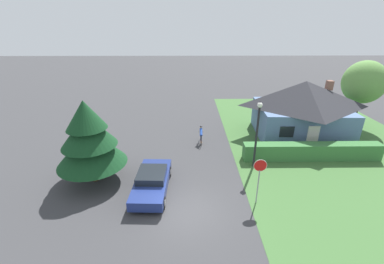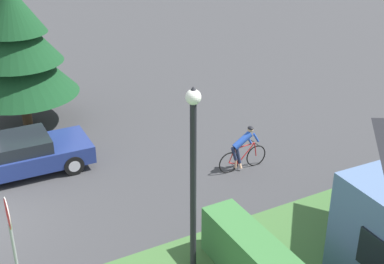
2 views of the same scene
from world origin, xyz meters
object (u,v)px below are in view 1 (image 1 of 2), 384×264
Objects in this scene: cyclist at (201,136)px; deciduous_tree_right at (364,82)px; stop_sign at (259,173)px; street_lamp at (257,128)px; cottage_house at (302,108)px; sedan_left_lane at (152,181)px; conifer_tall_near at (89,138)px.

cyclist is 0.29× the size of deciduous_tree_right.
street_lamp is (0.78, 3.97, 1.01)m from stop_sign.
stop_sign is at bearing -120.30° from cottage_house.
sedan_left_lane is 7.68m from street_lamp.
sedan_left_lane is 0.98× the size of street_lamp.
sedan_left_lane is (-12.13, -8.28, -1.90)m from cottage_house.
street_lamp is at bearing -66.16° from sedan_left_lane.
street_lamp is at bearing -136.04° from cyclist.
street_lamp is at bearing -146.76° from deciduous_tree_right.
deciduous_tree_right is at bearing 33.24° from street_lamp.
cottage_house is 4.59× the size of cyclist.
stop_sign reaches higher than cyclist.
deciduous_tree_right is at bearing 22.52° from conifer_tall_near.
conifer_tall_near reaches higher than sedan_left_lane.
cyclist is 9.14m from conifer_tall_near.
sedan_left_lane is at bearing -16.48° from conifer_tall_near.
cyclist is 0.34× the size of conifer_tall_near.
deciduous_tree_right is (15.17, 3.83, 3.59)m from cyclist.
cottage_house is 6.83m from deciduous_tree_right.
cyclist is at bearing -165.84° from deciduous_tree_right.
stop_sign is at bearing -99.74° from sedan_left_lane.
street_lamp is 0.89× the size of conifer_tall_near.
conifer_tall_near is at bearing -153.40° from cottage_house.
cyclist is 0.65× the size of stop_sign.
cottage_house is 14.81m from sedan_left_lane.
cyclist is at bearing 37.41° from conifer_tall_near.
street_lamp reaches higher than cyclist.
stop_sign is 0.58× the size of street_lamp.
cottage_house reaches higher than street_lamp.
cottage_house is 1.73× the size of street_lamp.
deciduous_tree_right reaches higher than street_lamp.
conifer_tall_near is 0.85× the size of deciduous_tree_right.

